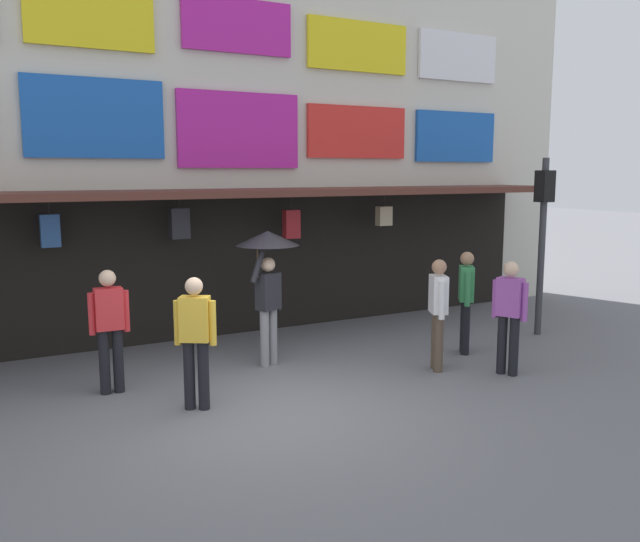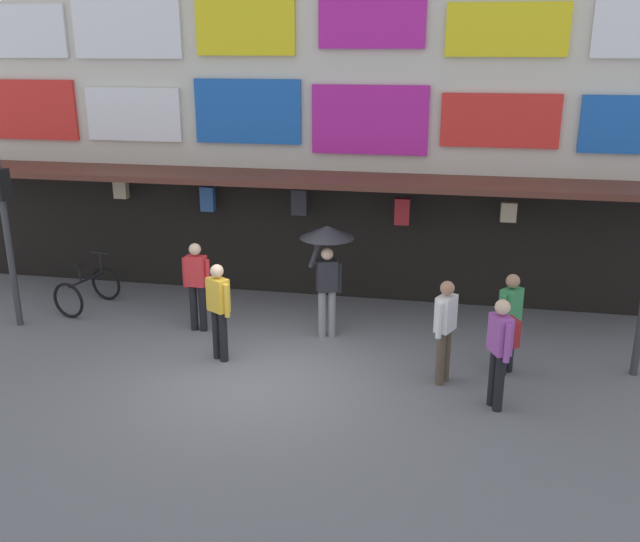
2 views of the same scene
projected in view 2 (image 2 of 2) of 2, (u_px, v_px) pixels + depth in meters
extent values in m
plane|color=slate|center=(258.00, 376.00, 11.07)|extent=(80.00, 80.00, 0.00)
cube|color=beige|center=(314.00, 100.00, 14.13)|extent=(18.00, 1.20, 8.00)
cube|color=#592D23|center=(301.00, 179.00, 13.35)|extent=(15.30, 1.40, 0.12)
cube|color=white|center=(16.00, 31.00, 14.23)|extent=(2.25, 0.08, 1.05)
cube|color=white|center=(126.00, 28.00, 13.76)|extent=(2.28, 0.08, 1.17)
cube|color=yellow|center=(245.00, 25.00, 13.30)|extent=(1.97, 0.08, 1.14)
cube|color=#B71E93|center=(372.00, 23.00, 12.85)|extent=(2.01, 0.08, 0.92)
cube|color=yellow|center=(507.00, 30.00, 12.44)|extent=(2.18, 0.08, 0.94)
cube|color=red|center=(26.00, 110.00, 14.71)|extent=(2.32, 0.08, 1.24)
cube|color=white|center=(134.00, 114.00, 14.28)|extent=(2.05, 0.08, 1.08)
cube|color=blue|center=(248.00, 112.00, 13.81)|extent=(2.18, 0.08, 1.26)
cube|color=#B71E93|center=(370.00, 120.00, 13.40)|extent=(2.27, 0.08, 1.32)
cube|color=red|center=(500.00, 121.00, 12.94)|extent=(2.19, 0.08, 1.00)
cube|color=blue|center=(639.00, 125.00, 12.50)|extent=(2.07, 0.08, 1.05)
cylinder|color=black|center=(120.00, 177.00, 14.36)|extent=(0.02, 0.02, 0.16)
cube|color=tan|center=(121.00, 189.00, 14.44)|extent=(0.28, 0.17, 0.37)
cylinder|color=black|center=(207.00, 181.00, 14.07)|extent=(0.02, 0.02, 0.23)
cube|color=#2D5693|center=(208.00, 199.00, 14.18)|extent=(0.28, 0.17, 0.50)
cylinder|color=black|center=(299.00, 185.00, 13.53)|extent=(0.02, 0.02, 0.17)
cube|color=#232328|center=(300.00, 202.00, 13.64)|extent=(0.31, 0.18, 0.51)
cylinder|color=black|center=(403.00, 192.00, 13.13)|extent=(0.02, 0.02, 0.26)
cube|color=maroon|center=(402.00, 211.00, 13.25)|extent=(0.28, 0.17, 0.51)
cylinder|color=black|center=(510.00, 196.00, 12.74)|extent=(0.02, 0.02, 0.25)
cube|color=tan|center=(509.00, 212.00, 12.84)|extent=(0.29, 0.17, 0.37)
cube|color=black|center=(309.00, 237.00, 14.40)|extent=(15.30, 0.04, 2.50)
cylinder|color=#38383D|center=(9.00, 244.00, 12.65)|extent=(0.12, 0.12, 3.20)
cube|color=black|center=(0.00, 184.00, 12.31)|extent=(0.33, 0.30, 0.56)
torus|color=black|center=(106.00, 283.00, 14.33)|extent=(0.72, 0.21, 0.72)
torus|color=black|center=(68.00, 300.00, 13.36)|extent=(0.72, 0.21, 0.72)
cylinder|color=black|center=(86.00, 280.00, 13.77)|extent=(0.25, 0.98, 0.05)
cylinder|color=black|center=(80.00, 274.00, 13.57)|extent=(0.04, 0.04, 0.35)
cube|color=black|center=(79.00, 265.00, 13.51)|extent=(0.14, 0.22, 0.06)
cylinder|color=black|center=(101.00, 265.00, 14.13)|extent=(0.04, 0.04, 0.50)
cylinder|color=black|center=(100.00, 253.00, 14.05)|extent=(0.44, 0.13, 0.04)
cylinder|color=black|center=(223.00, 337.00, 11.48)|extent=(0.14, 0.14, 0.88)
cylinder|color=black|center=(217.00, 334.00, 11.60)|extent=(0.14, 0.14, 0.88)
cube|color=gold|center=(218.00, 295.00, 11.32)|extent=(0.42, 0.38, 0.56)
sphere|color=beige|center=(217.00, 271.00, 11.19)|extent=(0.22, 0.22, 0.22)
cylinder|color=gold|center=(227.00, 301.00, 11.19)|extent=(0.09, 0.09, 0.56)
cylinder|color=gold|center=(210.00, 295.00, 11.48)|extent=(0.09, 0.09, 0.56)
cylinder|color=black|center=(510.00, 346.00, 11.12)|extent=(0.14, 0.14, 0.88)
cylinder|color=black|center=(504.00, 349.00, 11.00)|extent=(0.14, 0.14, 0.88)
cube|color=#388E51|center=(511.00, 306.00, 10.84)|extent=(0.39, 0.42, 0.56)
sphere|color=#A87A5B|center=(513.00, 281.00, 10.71)|extent=(0.22, 0.22, 0.22)
cylinder|color=#388E51|center=(518.00, 305.00, 11.00)|extent=(0.09, 0.09, 0.56)
cylinder|color=#388E51|center=(503.00, 312.00, 10.71)|extent=(0.09, 0.09, 0.56)
cylinder|color=black|center=(499.00, 383.00, 9.90)|extent=(0.14, 0.14, 0.88)
cylinder|color=black|center=(493.00, 377.00, 10.07)|extent=(0.14, 0.14, 0.88)
cube|color=#9E4CA8|center=(500.00, 334.00, 9.76)|extent=(0.35, 0.42, 0.56)
sphere|color=beige|center=(503.00, 307.00, 9.64)|extent=(0.22, 0.22, 0.22)
cylinder|color=#9E4CA8|center=(508.00, 344.00, 9.58)|extent=(0.09, 0.09, 0.56)
cylinder|color=#9E4CA8|center=(493.00, 332.00, 9.98)|extent=(0.09, 0.09, 0.56)
cube|color=maroon|center=(511.00, 332.00, 9.79)|extent=(0.26, 0.32, 0.40)
cylinder|color=black|center=(194.00, 308.00, 12.77)|extent=(0.14, 0.14, 0.88)
cylinder|color=black|center=(203.00, 308.00, 12.73)|extent=(0.14, 0.14, 0.88)
cube|color=red|center=(196.00, 271.00, 12.53)|extent=(0.37, 0.23, 0.56)
sphere|color=beige|center=(195.00, 249.00, 12.40)|extent=(0.22, 0.22, 0.22)
cylinder|color=red|center=(185.00, 273.00, 12.59)|extent=(0.09, 0.09, 0.56)
cylinder|color=red|center=(208.00, 274.00, 12.50)|extent=(0.09, 0.09, 0.56)
cylinder|color=gray|center=(332.00, 313.00, 12.50)|extent=(0.14, 0.14, 0.88)
cylinder|color=gray|center=(322.00, 314.00, 12.46)|extent=(0.14, 0.14, 0.88)
cube|color=#232328|center=(327.00, 276.00, 12.26)|extent=(0.42, 0.34, 0.56)
sphere|color=beige|center=(327.00, 254.00, 12.13)|extent=(0.22, 0.22, 0.22)
cylinder|color=#232328|center=(339.00, 278.00, 12.31)|extent=(0.09, 0.09, 0.56)
cylinder|color=#232328|center=(315.00, 255.00, 12.09)|extent=(0.23, 0.09, 0.48)
cylinder|color=#4C3823|center=(315.00, 249.00, 12.06)|extent=(0.02, 0.02, 0.55)
cone|color=black|center=(327.00, 232.00, 12.01)|extent=(0.96, 0.96, 0.22)
cylinder|color=brown|center=(441.00, 358.00, 10.68)|extent=(0.14, 0.14, 0.88)
cylinder|color=brown|center=(446.00, 354.00, 10.82)|extent=(0.14, 0.14, 0.88)
cube|color=white|center=(446.00, 313.00, 10.53)|extent=(0.35, 0.42, 0.56)
sphere|color=#A87A5B|center=(447.00, 288.00, 10.40)|extent=(0.22, 0.22, 0.22)
cylinder|color=white|center=(439.00, 321.00, 10.37)|extent=(0.09, 0.09, 0.56)
cylinder|color=white|center=(452.00, 312.00, 10.71)|extent=(0.09, 0.09, 0.56)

